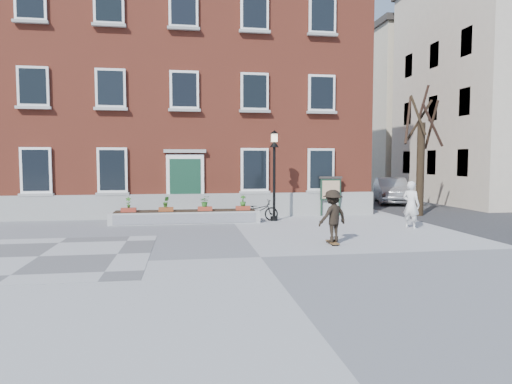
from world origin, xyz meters
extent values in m
plane|color=gray|center=(0.00, 0.00, 0.00)|extent=(100.00, 100.00, 0.00)
cube|color=#525255|center=(-6.00, 1.00, 0.01)|extent=(6.00, 6.00, 0.01)
imported|color=black|center=(1.12, 7.32, 0.46)|extent=(1.78, 0.67, 0.92)
imported|color=#A6A8AB|center=(10.43, 14.04, 0.78)|extent=(2.98, 5.04, 1.57)
imported|color=silver|center=(6.60, 4.25, 0.92)|extent=(0.75, 0.80, 1.84)
cube|color=#953C28|center=(-2.00, 14.00, 6.00)|extent=(18.00, 10.00, 12.00)
cube|color=#969692|center=(-2.00, 8.88, 0.55)|extent=(18.00, 0.24, 1.10)
cube|color=#9E9E99|center=(-2.00, 8.75, 0.10)|extent=(2.60, 0.80, 0.20)
cube|color=#A8A8A2|center=(-2.00, 8.90, 0.30)|extent=(2.20, 0.50, 0.20)
cube|color=white|center=(-2.00, 8.92, 1.65)|extent=(1.70, 0.12, 2.50)
cube|color=#153A28|center=(-2.00, 8.87, 1.55)|extent=(1.40, 0.06, 2.30)
cube|color=#A3A39E|center=(-2.00, 8.88, 3.05)|extent=(1.90, 0.25, 0.15)
cube|color=white|center=(-8.40, 8.90, 2.20)|extent=(1.30, 0.10, 2.00)
cube|color=black|center=(-8.40, 8.85, 2.20)|extent=(1.08, 0.04, 1.78)
cube|color=#9F9F9A|center=(-8.40, 8.84, 1.14)|extent=(1.44, 0.20, 0.12)
cube|color=silver|center=(-8.40, 8.90, 5.80)|extent=(1.30, 0.10, 1.70)
cube|color=black|center=(-8.40, 8.85, 5.80)|extent=(1.08, 0.04, 1.48)
cube|color=#ACACA7|center=(-8.40, 8.84, 4.89)|extent=(1.44, 0.20, 0.12)
cube|color=white|center=(-8.40, 8.90, 9.40)|extent=(1.30, 0.10, 1.70)
cube|color=black|center=(-8.40, 8.85, 9.40)|extent=(1.08, 0.04, 1.48)
cube|color=#969691|center=(-8.40, 8.84, 8.49)|extent=(1.44, 0.20, 0.12)
cube|color=white|center=(-5.20, 8.90, 2.20)|extent=(1.30, 0.10, 2.00)
cube|color=black|center=(-5.20, 8.85, 2.20)|extent=(1.08, 0.04, 1.78)
cube|color=gray|center=(-5.20, 8.84, 1.14)|extent=(1.44, 0.20, 0.12)
cube|color=silver|center=(-5.20, 8.90, 5.80)|extent=(1.30, 0.10, 1.70)
cube|color=black|center=(-5.20, 8.85, 5.80)|extent=(1.08, 0.04, 1.48)
cube|color=#AAAAA4|center=(-5.20, 8.84, 4.89)|extent=(1.44, 0.20, 0.12)
cube|color=silver|center=(-5.20, 8.90, 9.40)|extent=(1.30, 0.10, 1.70)
cube|color=black|center=(-5.20, 8.85, 9.40)|extent=(1.08, 0.04, 1.48)
cube|color=#979792|center=(-5.20, 8.84, 8.49)|extent=(1.44, 0.20, 0.12)
cube|color=white|center=(-2.00, 8.90, 5.80)|extent=(1.30, 0.10, 1.70)
cube|color=black|center=(-2.00, 8.85, 5.80)|extent=(1.08, 0.04, 1.48)
cube|color=#9B9B96|center=(-2.00, 8.84, 4.89)|extent=(1.44, 0.20, 0.12)
cube|color=white|center=(-2.00, 8.90, 9.40)|extent=(1.30, 0.10, 1.70)
cube|color=black|center=(-2.00, 8.85, 9.40)|extent=(1.08, 0.04, 1.48)
cube|color=gray|center=(-2.00, 8.84, 8.49)|extent=(1.44, 0.20, 0.12)
cube|color=white|center=(1.20, 8.90, 2.20)|extent=(1.30, 0.10, 2.00)
cube|color=black|center=(1.20, 8.85, 2.20)|extent=(1.08, 0.04, 1.78)
cube|color=#AAAAA4|center=(1.20, 8.84, 1.14)|extent=(1.44, 0.20, 0.12)
cube|color=white|center=(1.20, 8.90, 5.80)|extent=(1.30, 0.10, 1.70)
cube|color=black|center=(1.20, 8.85, 5.80)|extent=(1.08, 0.04, 1.48)
cube|color=gray|center=(1.20, 8.84, 4.89)|extent=(1.44, 0.20, 0.12)
cube|color=white|center=(1.20, 8.90, 9.40)|extent=(1.30, 0.10, 1.70)
cube|color=black|center=(1.20, 8.85, 9.40)|extent=(1.08, 0.04, 1.48)
cube|color=#A4A49F|center=(1.20, 8.84, 8.49)|extent=(1.44, 0.20, 0.12)
cube|color=silver|center=(4.40, 8.90, 2.20)|extent=(1.30, 0.10, 2.00)
cube|color=black|center=(4.40, 8.85, 2.20)|extent=(1.08, 0.04, 1.78)
cube|color=#969792|center=(4.40, 8.84, 1.14)|extent=(1.44, 0.20, 0.12)
cube|color=white|center=(4.40, 8.90, 5.80)|extent=(1.30, 0.10, 1.70)
cube|color=black|center=(4.40, 8.85, 5.80)|extent=(1.08, 0.04, 1.48)
cube|color=#9B9A96|center=(4.40, 8.84, 4.89)|extent=(1.44, 0.20, 0.12)
cube|color=white|center=(4.40, 8.90, 9.40)|extent=(1.30, 0.10, 1.70)
cube|color=black|center=(4.40, 8.85, 9.40)|extent=(1.08, 0.04, 1.48)
cube|color=gray|center=(4.40, 8.84, 8.49)|extent=(1.44, 0.20, 0.12)
cube|color=#B4B4B0|center=(-2.00, 7.20, 0.25)|extent=(6.20, 1.10, 0.50)
cube|color=#BABABA|center=(-2.00, 6.64, 0.25)|extent=(5.80, 0.02, 0.40)
cube|color=black|center=(-2.00, 7.20, 0.50)|extent=(5.80, 0.90, 0.06)
cube|color=maroon|center=(-4.30, 6.95, 0.60)|extent=(0.60, 0.25, 0.20)
imported|color=#2C5F1C|center=(-4.30, 6.95, 0.92)|extent=(0.24, 0.24, 0.45)
cube|color=brown|center=(-2.80, 6.95, 0.60)|extent=(0.60, 0.25, 0.20)
imported|color=#30651E|center=(-2.80, 6.95, 0.92)|extent=(0.25, 0.25, 0.45)
cube|color=#9A3621|center=(-1.20, 6.95, 0.60)|extent=(0.60, 0.25, 0.20)
imported|color=#27631D|center=(-1.20, 6.95, 0.92)|extent=(0.40, 0.40, 0.45)
cube|color=maroon|center=(0.40, 6.95, 0.60)|extent=(0.60, 0.25, 0.20)
imported|color=#2A611D|center=(0.40, 6.95, 0.92)|extent=(0.25, 0.25, 0.45)
cylinder|color=black|center=(9.00, 8.00, 2.20)|extent=(0.36, 0.36, 4.40)
cylinder|color=#322116|center=(9.51, 8.00, 4.29)|extent=(0.12, 1.12, 2.23)
cylinder|color=black|center=(9.17, 8.52, 4.55)|extent=(1.18, 0.49, 1.97)
cylinder|color=black|center=(8.51, 8.36, 4.55)|extent=(0.88, 1.14, 2.35)
cylinder|color=black|center=(8.70, 7.78, 4.73)|extent=(0.60, 0.77, 1.90)
cylinder|color=#311E16|center=(9.20, 7.37, 4.24)|extent=(1.39, 0.55, 1.95)
cylinder|color=black|center=(9.16, 8.13, 5.37)|extent=(0.43, 0.48, 1.58)
cube|color=#343436|center=(12.00, 18.00, 0.00)|extent=(8.00, 36.00, 0.01)
cube|color=beige|center=(18.00, 14.00, 7.00)|extent=(10.00, 11.00, 14.00)
cube|color=beige|center=(18.00, 26.00, 6.50)|extent=(10.00, 11.00, 13.00)
cube|color=#393431|center=(18.00, 26.00, 13.25)|extent=(10.40, 11.40, 0.50)
cube|color=black|center=(13.04, 10.80, 2.50)|extent=(0.08, 1.00, 1.50)
cube|color=black|center=(13.04, 14.00, 2.50)|extent=(0.08, 1.00, 1.50)
cube|color=black|center=(13.04, 17.20, 2.50)|extent=(0.08, 1.00, 1.50)
cube|color=black|center=(13.04, 10.80, 5.80)|extent=(0.08, 1.00, 1.50)
cube|color=black|center=(13.04, 14.00, 5.80)|extent=(0.08, 1.00, 1.50)
cube|color=black|center=(13.04, 17.20, 5.80)|extent=(0.08, 1.00, 1.50)
cube|color=black|center=(13.04, 10.80, 9.00)|extent=(0.08, 1.00, 1.50)
cube|color=black|center=(13.04, 14.00, 9.00)|extent=(0.08, 1.00, 1.50)
cube|color=black|center=(13.04, 17.20, 9.00)|extent=(0.08, 1.00, 1.50)
cylinder|color=black|center=(1.82, 7.32, 0.10)|extent=(0.32, 0.32, 0.20)
cylinder|color=black|center=(1.82, 7.32, 1.60)|extent=(0.12, 0.12, 3.20)
cone|color=black|center=(1.82, 7.32, 3.35)|extent=(0.40, 0.40, 0.30)
cube|color=#FFECBB|center=(1.82, 7.32, 3.60)|extent=(0.24, 0.24, 0.34)
cone|color=black|center=(1.82, 7.32, 3.85)|extent=(0.40, 0.40, 0.16)
cylinder|color=#18301F|center=(4.37, 8.67, 0.90)|extent=(0.08, 0.08, 1.80)
cylinder|color=#1A3427|center=(5.27, 8.67, 0.90)|extent=(0.08, 0.08, 1.80)
cube|color=#183022|center=(4.82, 8.67, 1.25)|extent=(1.00, 0.10, 1.00)
cube|color=beige|center=(4.82, 8.61, 1.25)|extent=(0.85, 0.02, 0.85)
cube|color=#373230|center=(4.82, 8.67, 1.82)|extent=(1.10, 0.16, 0.10)
cube|color=brown|center=(2.55, 1.56, 0.06)|extent=(0.22, 0.78, 0.03)
cylinder|color=black|center=(2.46, 1.28, 0.03)|extent=(0.03, 0.05, 0.05)
cylinder|color=black|center=(2.64, 1.28, 0.03)|extent=(0.03, 0.05, 0.05)
cylinder|color=black|center=(2.46, 1.84, 0.03)|extent=(0.03, 0.05, 0.05)
cylinder|color=black|center=(2.64, 1.84, 0.03)|extent=(0.03, 0.05, 0.05)
imported|color=black|center=(2.55, 1.56, 0.90)|extent=(1.22, 1.00, 1.64)
camera|label=1|loc=(-2.02, -12.11, 2.64)|focal=32.00mm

